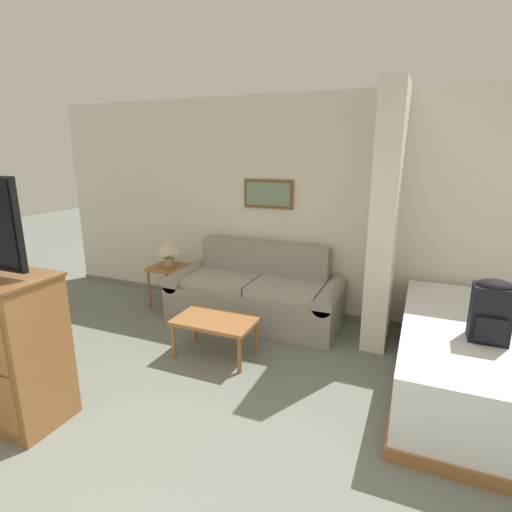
{
  "coord_description": "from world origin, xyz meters",
  "views": [
    {
      "loc": [
        1.34,
        -1.14,
        1.96
      ],
      "look_at": [
        -0.01,
        2.04,
        1.05
      ],
      "focal_mm": 28.0,
      "sensor_mm": 36.0,
      "label": 1
    }
  ],
  "objects_px": {
    "bed": "(496,362)",
    "couch": "(256,294)",
    "coffee_table": "(215,323)",
    "backpack": "(491,310)",
    "table_lamp": "(168,246)"
  },
  "relations": [
    {
      "from": "bed",
      "to": "couch",
      "type": "bearing_deg",
      "value": 163.76
    },
    {
      "from": "coffee_table",
      "to": "backpack",
      "type": "bearing_deg",
      "value": 0.41
    },
    {
      "from": "coffee_table",
      "to": "table_lamp",
      "type": "bearing_deg",
      "value": 141.13
    },
    {
      "from": "coffee_table",
      "to": "bed",
      "type": "relative_size",
      "value": 0.36
    },
    {
      "from": "bed",
      "to": "backpack",
      "type": "relative_size",
      "value": 4.57
    },
    {
      "from": "coffee_table",
      "to": "backpack",
      "type": "height_order",
      "value": "backpack"
    },
    {
      "from": "couch",
      "to": "backpack",
      "type": "bearing_deg",
      "value": -23.15
    },
    {
      "from": "coffee_table",
      "to": "backpack",
      "type": "xyz_separation_m",
      "value": [
        2.28,
        0.02,
        0.5
      ]
    },
    {
      "from": "coffee_table",
      "to": "backpack",
      "type": "relative_size",
      "value": 1.66
    },
    {
      "from": "coffee_table",
      "to": "bed",
      "type": "distance_m",
      "value": 2.44
    },
    {
      "from": "couch",
      "to": "coffee_table",
      "type": "distance_m",
      "value": 0.99
    },
    {
      "from": "bed",
      "to": "backpack",
      "type": "xyz_separation_m",
      "value": [
        -0.14,
        -0.27,
        0.54
      ]
    },
    {
      "from": "table_lamp",
      "to": "backpack",
      "type": "relative_size",
      "value": 0.82
    },
    {
      "from": "couch",
      "to": "backpack",
      "type": "relative_size",
      "value": 4.29
    },
    {
      "from": "table_lamp",
      "to": "bed",
      "type": "distance_m",
      "value": 3.69
    }
  ]
}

